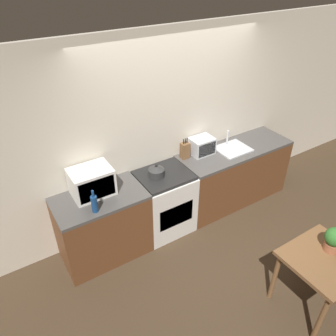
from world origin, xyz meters
The scene contains 13 objects.
ground_plane centered at (0.00, 0.00, 0.00)m, with size 16.00×16.00×0.00m, color #3D2D1E.
wall_back centered at (0.00, 1.10, 1.30)m, with size 10.00×0.06×2.60m.
counter_left_run centered at (-1.22, 0.76, 0.45)m, with size 1.06×0.62×0.90m.
counter_right_run centered at (0.88, 0.76, 0.45)m, with size 1.74×0.62×0.90m.
stove_range centered at (-0.34, 0.76, 0.45)m, with size 0.69×0.62×0.90m.
kettle centered at (-0.44, 0.77, 0.97)m, with size 0.20×0.20×0.18m.
microwave centered at (-1.24, 0.87, 1.06)m, with size 0.47×0.36×0.33m.
bottle centered at (-1.34, 0.55, 1.01)m, with size 0.07×0.07×0.28m.
knife_block centered at (0.11, 0.94, 1.02)m, with size 0.11×0.10×0.30m.
toaster_oven centered at (0.38, 0.92, 1.02)m, with size 0.32×0.25×0.23m.
sink_basin centered at (0.82, 0.77, 0.92)m, with size 0.46×0.39×0.24m.
dining_table centered at (0.39, -1.13, 0.61)m, with size 0.74×0.69×0.72m.
potted_plant centered at (0.53, -1.08, 0.87)m, with size 0.20×0.20×0.28m.
Camera 1 is at (-2.11, -2.16, 3.27)m, focal length 35.00 mm.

